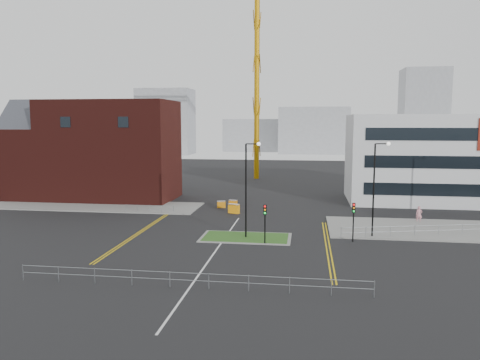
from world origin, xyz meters
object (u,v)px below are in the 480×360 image
object	(u,v)px
tower_crane	(286,26)
traffic_light_island	(265,216)
streetlamp_island	(248,182)
pedestrian	(419,214)

from	to	relation	value
tower_crane	traffic_light_island	distance (m)	55.48
tower_crane	traffic_light_island	world-z (taller)	tower_crane
tower_crane	traffic_light_island	xyz separation A→B (m)	(0.49, -48.90, -26.20)
streetlamp_island	pedestrian	xyz separation A→B (m)	(17.79, 9.50, -4.50)
streetlamp_island	pedestrian	world-z (taller)	streetlamp_island
streetlamp_island	traffic_light_island	world-z (taller)	streetlamp_island
streetlamp_island	traffic_light_island	distance (m)	3.92
streetlamp_island	pedestrian	distance (m)	20.67
traffic_light_island	pedestrian	world-z (taller)	traffic_light_island
tower_crane	pedestrian	distance (m)	49.45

